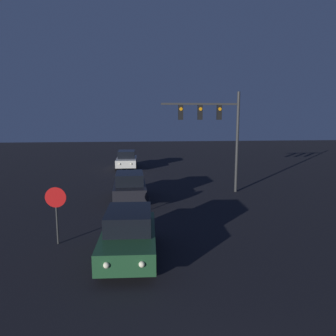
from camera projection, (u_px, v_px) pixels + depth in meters
car_near at (129, 234)px, 11.22m from camera, size 1.98×4.30×1.65m
car_mid at (130, 186)px, 18.93m from camera, size 1.90×4.27×1.65m
car_far at (127, 159)px, 30.41m from camera, size 1.91×4.27×1.65m
traffic_signal_mast at (216, 124)px, 20.35m from camera, size 4.92×0.30×6.33m
stop_sign at (56, 204)px, 12.29m from camera, size 0.78×0.07×2.22m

